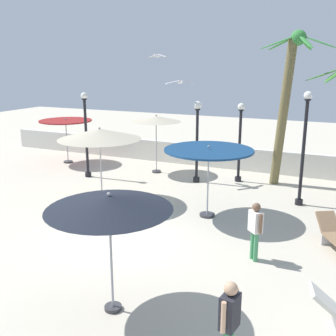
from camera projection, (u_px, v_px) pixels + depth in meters
ground_plane at (122, 240)px, 11.78m from camera, size 56.00×56.00×0.00m
boundary_wall at (219, 157)px, 19.80m from camera, size 25.20×0.30×1.08m
patio_umbrella_0 at (66, 123)px, 20.37m from camera, size 2.63×2.63×2.32m
patio_umbrella_1 at (99, 134)px, 14.42m from camera, size 3.00×3.00×2.79m
patio_umbrella_2 at (109, 203)px, 7.86m from camera, size 2.53×2.53×2.58m
patio_umbrella_3 at (209, 153)px, 13.05m from camera, size 2.91×2.91×2.43m
patio_umbrella_4 at (156, 119)px, 18.41m from camera, size 2.31×2.31×2.73m
palm_tree_0 at (287, 95)px, 16.24m from camera, size 2.93×2.92×6.27m
lamp_post_0 at (240, 140)px, 17.15m from camera, size 0.30×0.30×3.39m
lamp_post_1 at (86, 132)px, 17.80m from camera, size 0.30×0.30×3.79m
lamp_post_2 at (197, 135)px, 17.01m from camera, size 0.34×0.34×3.48m
lamp_post_3 at (304, 146)px, 14.15m from camera, size 0.29×0.29×4.09m
guest_0 at (229, 318)px, 6.50m from camera, size 0.29×0.55×1.67m
guest_1 at (255, 226)px, 10.34m from camera, size 0.42×0.43×1.58m
seagull_0 at (157, 56)px, 16.98m from camera, size 0.93×0.44×0.15m
seagull_1 at (180, 82)px, 16.70m from camera, size 0.92×1.15×0.15m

